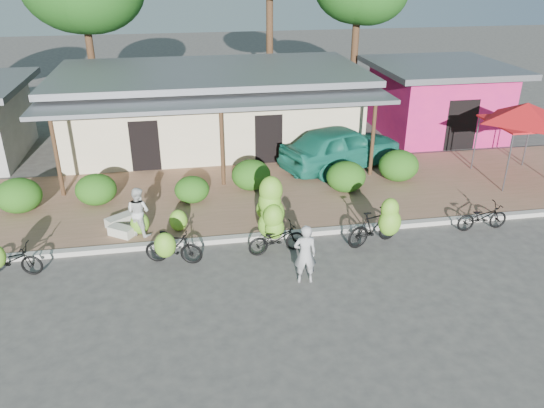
{
  "coord_description": "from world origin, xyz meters",
  "views": [
    {
      "loc": [
        -1.35,
        -11.8,
        7.69
      ],
      "look_at": [
        1.05,
        1.84,
        1.2
      ],
      "focal_mm": 35.0,
      "sensor_mm": 36.0,
      "label": 1
    }
  ],
  "objects_px": {
    "vendor": "(305,254)",
    "teal_van": "(342,147)",
    "sack_far": "(121,231)",
    "bike_far_right": "(482,217)",
    "bystander": "(138,211)",
    "bike_left": "(172,247)",
    "bike_far_left": "(7,260)",
    "bike_center": "(273,220)",
    "red_canopy": "(526,113)",
    "bike_right": "(378,225)",
    "sack_near": "(120,221)"
  },
  "relations": [
    {
      "from": "teal_van",
      "to": "bike_far_right",
      "type": "bearing_deg",
      "value": -174.21
    },
    {
      "from": "bike_left",
      "to": "teal_van",
      "type": "xyz_separation_m",
      "value": [
        6.57,
        6.07,
        0.4
      ]
    },
    {
      "from": "sack_far",
      "to": "bystander",
      "type": "distance_m",
      "value": 0.83
    },
    {
      "from": "red_canopy",
      "to": "bike_left",
      "type": "height_order",
      "value": "red_canopy"
    },
    {
      "from": "bike_far_left",
      "to": "bike_far_right",
      "type": "xyz_separation_m",
      "value": [
        13.63,
        0.33,
        -0.09
      ]
    },
    {
      "from": "bike_right",
      "to": "sack_far",
      "type": "xyz_separation_m",
      "value": [
        -7.35,
        1.75,
        -0.45
      ]
    },
    {
      "from": "bike_center",
      "to": "vendor",
      "type": "distance_m",
      "value": 1.96
    },
    {
      "from": "bike_left",
      "to": "sack_far",
      "type": "height_order",
      "value": "bike_left"
    },
    {
      "from": "sack_near",
      "to": "bystander",
      "type": "height_order",
      "value": "bystander"
    },
    {
      "from": "sack_far",
      "to": "vendor",
      "type": "distance_m",
      "value": 5.82
    },
    {
      "from": "bike_far_right",
      "to": "bystander",
      "type": "xyz_separation_m",
      "value": [
        -10.34,
        1.28,
        0.44
      ]
    },
    {
      "from": "sack_near",
      "to": "sack_far",
      "type": "distance_m",
      "value": 0.7
    },
    {
      "from": "bike_center",
      "to": "teal_van",
      "type": "bearing_deg",
      "value": -41.56
    },
    {
      "from": "bike_center",
      "to": "bike_right",
      "type": "height_order",
      "value": "bike_center"
    },
    {
      "from": "red_canopy",
      "to": "sack_near",
      "type": "height_order",
      "value": "red_canopy"
    },
    {
      "from": "red_canopy",
      "to": "teal_van",
      "type": "bearing_deg",
      "value": 160.83
    },
    {
      "from": "vendor",
      "to": "teal_van",
      "type": "relative_size",
      "value": 0.33
    },
    {
      "from": "bike_far_right",
      "to": "vendor",
      "type": "height_order",
      "value": "vendor"
    },
    {
      "from": "bike_left",
      "to": "sack_near",
      "type": "bearing_deg",
      "value": 49.26
    },
    {
      "from": "bike_right",
      "to": "vendor",
      "type": "height_order",
      "value": "bike_right"
    },
    {
      "from": "bike_far_right",
      "to": "bystander",
      "type": "bearing_deg",
      "value": 81.54
    },
    {
      "from": "bike_left",
      "to": "sack_far",
      "type": "xyz_separation_m",
      "value": [
        -1.5,
        1.78,
        -0.31
      ]
    },
    {
      "from": "red_canopy",
      "to": "vendor",
      "type": "distance_m",
      "value": 10.89
    },
    {
      "from": "red_canopy",
      "to": "bike_center",
      "type": "bearing_deg",
      "value": -160.68
    },
    {
      "from": "bike_left",
      "to": "sack_near",
      "type": "height_order",
      "value": "bike_left"
    },
    {
      "from": "bike_left",
      "to": "bike_far_right",
      "type": "xyz_separation_m",
      "value": [
        9.4,
        0.49,
        -0.14
      ]
    },
    {
      "from": "sack_far",
      "to": "bike_center",
      "type": "bearing_deg",
      "value": -16.22
    },
    {
      "from": "bike_center",
      "to": "sack_far",
      "type": "xyz_separation_m",
      "value": [
        -4.37,
        1.27,
        -0.62
      ]
    },
    {
      "from": "bike_far_left",
      "to": "bike_right",
      "type": "xyz_separation_m",
      "value": [
        10.08,
        -0.13,
        0.19
      ]
    },
    {
      "from": "vendor",
      "to": "bike_left",
      "type": "bearing_deg",
      "value": -18.86
    },
    {
      "from": "bike_far_left",
      "to": "bike_left",
      "type": "relative_size",
      "value": 1.06
    },
    {
      "from": "bike_right",
      "to": "bike_far_right",
      "type": "height_order",
      "value": "bike_right"
    },
    {
      "from": "bystander",
      "to": "teal_van",
      "type": "distance_m",
      "value": 8.65
    },
    {
      "from": "bike_far_left",
      "to": "teal_van",
      "type": "bearing_deg",
      "value": -52.85
    },
    {
      "from": "vendor",
      "to": "teal_van",
      "type": "bearing_deg",
      "value": -109.65
    },
    {
      "from": "bike_center",
      "to": "bike_far_left",
      "type": "bearing_deg",
      "value": 84.84
    },
    {
      "from": "sack_far",
      "to": "vendor",
      "type": "bearing_deg",
      "value": -33.1
    },
    {
      "from": "bike_left",
      "to": "vendor",
      "type": "bearing_deg",
      "value": -95.99
    },
    {
      "from": "sack_far",
      "to": "vendor",
      "type": "relative_size",
      "value": 0.46
    },
    {
      "from": "bike_right",
      "to": "sack_near",
      "type": "height_order",
      "value": "bike_right"
    },
    {
      "from": "bike_left",
      "to": "teal_van",
      "type": "height_order",
      "value": "teal_van"
    },
    {
      "from": "bike_left",
      "to": "bike_far_right",
      "type": "relative_size",
      "value": 1.01
    },
    {
      "from": "vendor",
      "to": "teal_van",
      "type": "distance_m",
      "value": 8.12
    },
    {
      "from": "sack_far",
      "to": "teal_van",
      "type": "xyz_separation_m",
      "value": [
        8.06,
        4.29,
        0.71
      ]
    },
    {
      "from": "bike_far_left",
      "to": "bike_left",
      "type": "height_order",
      "value": "bike_far_left"
    },
    {
      "from": "sack_far",
      "to": "teal_van",
      "type": "distance_m",
      "value": 9.16
    },
    {
      "from": "sack_far",
      "to": "red_canopy",
      "type": "bearing_deg",
      "value": 8.69
    },
    {
      "from": "red_canopy",
      "to": "bike_right",
      "type": "xyz_separation_m",
      "value": [
        -6.83,
        -3.92,
        -1.9
      ]
    },
    {
      "from": "sack_far",
      "to": "bike_far_right",
      "type": "bearing_deg",
      "value": -6.74
    },
    {
      "from": "bike_center",
      "to": "bystander",
      "type": "xyz_separation_m",
      "value": [
        -3.81,
        1.26,
        -0.01
      ]
    }
  ]
}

